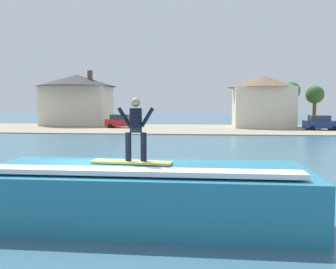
# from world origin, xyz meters

# --- Properties ---
(ground_plane) EXTENTS (260.00, 260.00, 0.00)m
(ground_plane) POSITION_xyz_m (0.00, 0.00, 0.00)
(ground_plane) COLOR #385F74
(wave_crest) EXTENTS (8.76, 3.64, 1.57)m
(wave_crest) POSITION_xyz_m (1.18, 0.11, 0.74)
(wave_crest) COLOR teal
(wave_crest) RESTS_ON ground_plane
(surfboard) EXTENTS (2.18, 0.68, 0.06)m
(surfboard) POSITION_xyz_m (0.89, -0.15, 1.60)
(surfboard) COLOR #EAD159
(surfboard) RESTS_ON wave_crest
(surfer) EXTENTS (0.98, 0.32, 1.66)m
(surfer) POSITION_xyz_m (1.01, -0.14, 2.55)
(surfer) COLOR black
(surfer) RESTS_ON surfboard
(shoreline_bank) EXTENTS (120.00, 19.16, 0.11)m
(shoreline_bank) POSITION_xyz_m (0.00, 38.33, 0.05)
(shoreline_bank) COLOR gray
(shoreline_bank) RESTS_ON ground_plane
(car_near_shore) EXTENTS (4.40, 2.03, 1.86)m
(car_near_shore) POSITION_xyz_m (-8.48, 38.62, 0.95)
(car_near_shore) COLOR red
(car_near_shore) RESTS_ON ground_plane
(car_far_shore) EXTENTS (4.10, 2.24, 1.86)m
(car_far_shore) POSITION_xyz_m (16.35, 36.77, 0.95)
(car_far_shore) COLOR navy
(car_far_shore) RESTS_ON ground_plane
(house_with_chimney) EXTENTS (11.85, 11.85, 8.16)m
(house_with_chimney) POSITION_xyz_m (-16.84, 44.99, 4.48)
(house_with_chimney) COLOR beige
(house_with_chimney) RESTS_ON ground_plane
(house_gabled_white) EXTENTS (9.50, 9.50, 7.06)m
(house_gabled_white) POSITION_xyz_m (10.18, 42.29, 3.83)
(house_gabled_white) COLOR beige
(house_gabled_white) RESTS_ON ground_plane
(tree_tall_bare) EXTENTS (2.47, 2.47, 5.77)m
(tree_tall_bare) POSITION_xyz_m (17.50, 44.02, 4.39)
(tree_tall_bare) COLOR brown
(tree_tall_bare) RESTS_ON ground_plane
(tree_short_bushy) EXTENTS (2.49, 2.49, 6.24)m
(tree_short_bushy) POSITION_xyz_m (13.87, 42.25, 4.82)
(tree_short_bushy) COLOR brown
(tree_short_bushy) RESTS_ON ground_plane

